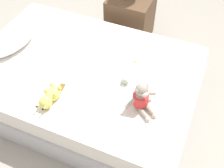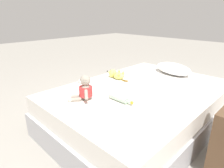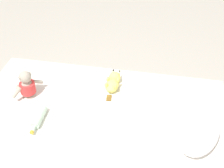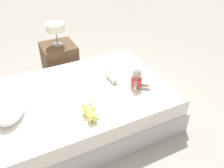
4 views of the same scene
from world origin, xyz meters
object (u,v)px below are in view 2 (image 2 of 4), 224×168
(bed, at_px, (141,107))
(glass_bottle, at_px, (119,98))
(plush_monkey, at_px, (84,90))
(plush_yellow_creature, at_px, (116,75))
(pillow, at_px, (173,69))

(bed, relative_size, glass_bottle, 7.84)
(plush_monkey, distance_m, plush_yellow_creature, 0.70)
(plush_yellow_creature, bearing_deg, plush_monkey, -71.18)
(bed, distance_m, plush_monkey, 0.71)
(bed, distance_m, plush_yellow_creature, 0.51)
(glass_bottle, bearing_deg, plush_monkey, -142.96)
(bed, xyz_separation_m, plush_yellow_creature, (-0.43, 0.06, 0.27))
(plush_monkey, relative_size, glass_bottle, 1.00)
(pillow, distance_m, glass_bottle, 1.14)
(plush_monkey, bearing_deg, bed, 70.78)
(plush_yellow_creature, bearing_deg, glass_bottle, -43.90)
(pillow, height_order, plush_yellow_creature, pillow)
(bed, bearing_deg, plush_yellow_creature, 172.73)
(plush_monkey, bearing_deg, plush_yellow_creature, 108.82)
(pillow, xyz_separation_m, glass_bottle, (0.08, -1.13, -0.04))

